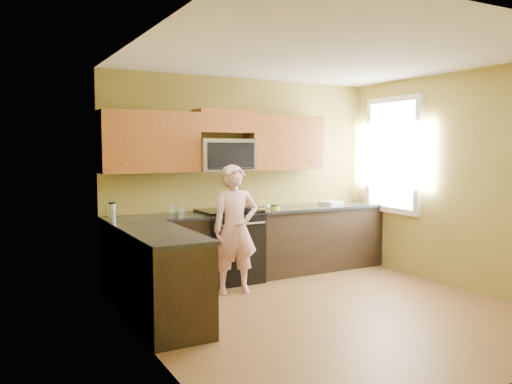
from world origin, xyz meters
TOP-DOWN VIEW (x-y plane):
  - floor at (0.00, 0.00)m, footprint 4.00×4.00m
  - ceiling at (0.00, 0.00)m, footprint 4.00×4.00m
  - wall_back at (0.00, 2.00)m, footprint 4.00×0.00m
  - wall_front at (0.00, -2.00)m, footprint 4.00×0.00m
  - wall_left at (-2.00, 0.00)m, footprint 0.00×4.00m
  - wall_right at (2.00, 0.00)m, footprint 0.00×4.00m
  - cabinet_back_run at (0.00, 1.70)m, footprint 4.00×0.60m
  - cabinet_left_run at (-1.70, 0.60)m, footprint 0.60×1.60m
  - countertop_back at (0.00, 1.69)m, footprint 4.00×0.62m
  - countertop_left at (-1.69, 0.60)m, footprint 0.62×1.60m
  - stove at (-0.40, 1.68)m, footprint 0.76×0.65m
  - microwave at (-0.40, 1.80)m, footprint 0.76×0.40m
  - upper_cab_left at (-1.39, 1.83)m, footprint 1.22×0.33m
  - upper_cab_right at (0.54, 1.83)m, footprint 1.12×0.33m
  - upper_cab_over_mw at (-0.40, 1.83)m, footprint 0.76×0.33m
  - window at (1.98, 1.20)m, footprint 0.06×1.06m
  - woman at (-0.57, 1.15)m, footprint 0.62×0.46m
  - frying_pan at (-0.34, 1.42)m, footprint 0.35×0.52m
  - butter_tub at (0.23, 1.56)m, footprint 0.14×0.14m
  - toast_slice at (0.10, 1.67)m, footprint 0.12×0.12m
  - napkin_a at (-0.24, 1.46)m, footprint 0.14×0.14m
  - napkin_b at (0.19, 1.74)m, footprint 0.13×0.15m
  - dish_towel at (1.29, 1.71)m, footprint 0.35×0.30m
  - travel_mug at (-1.86, 1.85)m, footprint 0.09×0.09m
  - glass_b at (-1.05, 1.69)m, footprint 0.09×0.09m
  - glass_c at (-1.12, 1.85)m, footprint 0.08×0.08m

SIDE VIEW (x-z plane):
  - floor at x=0.00m, z-range 0.00..0.00m
  - cabinet_back_run at x=0.00m, z-range 0.00..0.88m
  - cabinet_left_run at x=-1.70m, z-range 0.00..0.88m
  - stove at x=-0.40m, z-range 0.00..0.95m
  - woman at x=-0.57m, z-range 0.00..1.55m
  - countertop_back at x=0.00m, z-range 0.88..0.92m
  - countertop_left at x=-1.69m, z-range 0.88..0.92m
  - butter_tub at x=0.23m, z-range 0.88..0.96m
  - travel_mug at x=-1.86m, z-range 0.83..1.01m
  - toast_slice at x=0.10m, z-range 0.92..0.93m
  - dish_towel at x=1.29m, z-range 0.92..0.97m
  - frying_pan at x=-0.34m, z-range 0.92..0.98m
  - napkin_a at x=-0.24m, z-range 0.92..0.98m
  - napkin_b at x=0.19m, z-range 0.92..0.99m
  - glass_b at x=-1.05m, z-range 0.92..1.04m
  - glass_c at x=-1.12m, z-range 0.92..1.04m
  - wall_back at x=0.00m, z-range -0.65..3.35m
  - wall_front at x=0.00m, z-range -0.65..3.35m
  - wall_left at x=-2.00m, z-range -0.65..3.35m
  - wall_right at x=2.00m, z-range -0.65..3.35m
  - microwave at x=-0.40m, z-range 1.24..1.66m
  - upper_cab_left at x=-1.39m, z-range 1.07..1.82m
  - upper_cab_right at x=0.54m, z-range 1.07..1.82m
  - window at x=1.98m, z-range 0.82..2.48m
  - upper_cab_over_mw at x=-0.40m, z-range 1.95..2.25m
  - ceiling at x=0.00m, z-range 2.70..2.70m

